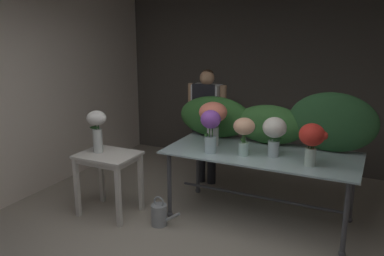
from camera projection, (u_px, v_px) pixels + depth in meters
The scene contains 14 objects.
ground_plane at pixel (229, 204), 4.98m from camera, with size 7.77×7.77×0.00m, color #9E9384.
wall_back at pixel (271, 78), 6.18m from camera, with size 5.02×0.12×2.76m, color #4C4742.
wall_left at pixel (68, 82), 5.70m from camera, with size 0.12×3.65×2.76m, color beige.
display_table_glass at pixel (261, 162), 4.41m from camera, with size 2.10×0.98×0.82m.
side_table_white at pixel (108, 163), 4.59m from camera, with size 0.66×0.53×0.74m.
florist at pixel (207, 115), 5.43m from camera, with size 0.56×0.24×1.60m.
foliage_backdrop at pixel (273, 121), 4.62m from camera, with size 2.34×0.30×0.66m.
vase_scarlet_lilies at pixel (312, 139), 3.89m from camera, with size 0.28×0.25×0.43m.
vase_ivory_dahlias at pixel (275, 132), 4.18m from camera, with size 0.26×0.25×0.43m.
vase_peach_snapdragons at pixel (244, 131), 4.22m from camera, with size 0.23×0.23×0.41m.
vase_violet_tulips at pixel (210, 127), 4.31m from camera, with size 0.22×0.22×0.48m.
vase_coral_freesia at pixel (213, 117), 4.56m from camera, with size 0.33×0.33×0.51m.
vase_white_roses_tall at pixel (97, 126), 4.54m from camera, with size 0.24×0.22×0.49m.
watering_can at pixel (160, 214), 4.42m from camera, with size 0.35×0.18×0.34m.
Camera 1 is at (1.58, -2.57, 2.16)m, focal length 37.11 mm.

